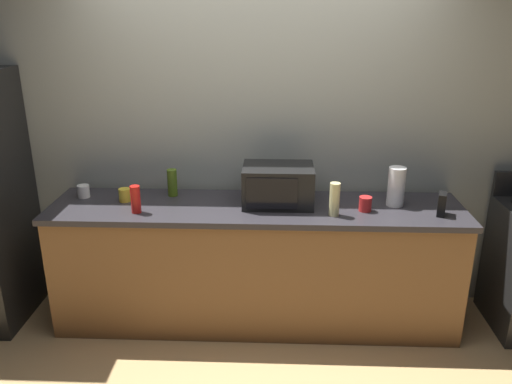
{
  "coord_description": "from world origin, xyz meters",
  "views": [
    {
      "loc": [
        0.13,
        -2.89,
        2.18
      ],
      "look_at": [
        0.0,
        0.4,
        1.0
      ],
      "focal_mm": 36.15,
      "sensor_mm": 36.0,
      "label": 1
    }
  ],
  "objects_px": {
    "mug_yellow": "(125,195)",
    "mug_white": "(83,191)",
    "paper_towel_roll": "(396,187)",
    "cordless_phone": "(442,204)",
    "bottle_vinegar": "(335,199)",
    "bottle_olive_oil": "(172,183)",
    "microwave": "(278,185)",
    "mug_red": "(365,204)",
    "bottle_hot_sauce": "(136,199)"
  },
  "relations": [
    {
      "from": "microwave",
      "to": "cordless_phone",
      "type": "bearing_deg",
      "value": -8.57
    },
    {
      "from": "mug_white",
      "to": "paper_towel_roll",
      "type": "bearing_deg",
      "value": -1.83
    },
    {
      "from": "cordless_phone",
      "to": "bottle_vinegar",
      "type": "bearing_deg",
      "value": -159.29
    },
    {
      "from": "bottle_olive_oil",
      "to": "bottle_hot_sauce",
      "type": "bearing_deg",
      "value": -118.21
    },
    {
      "from": "mug_red",
      "to": "bottle_hot_sauce",
      "type": "bearing_deg",
      "value": -176.59
    },
    {
      "from": "bottle_vinegar",
      "to": "mug_white",
      "type": "distance_m",
      "value": 1.78
    },
    {
      "from": "paper_towel_roll",
      "to": "mug_yellow",
      "type": "relative_size",
      "value": 2.92
    },
    {
      "from": "mug_white",
      "to": "bottle_olive_oil",
      "type": "bearing_deg",
      "value": 5.37
    },
    {
      "from": "cordless_phone",
      "to": "bottle_olive_oil",
      "type": "xyz_separation_m",
      "value": [
        -1.82,
        0.29,
        0.02
      ]
    },
    {
      "from": "microwave",
      "to": "mug_red",
      "type": "bearing_deg",
      "value": -10.8
    },
    {
      "from": "paper_towel_roll",
      "to": "bottle_olive_oil",
      "type": "height_order",
      "value": "paper_towel_roll"
    },
    {
      "from": "paper_towel_roll",
      "to": "bottle_vinegar",
      "type": "relative_size",
      "value": 1.22
    },
    {
      "from": "paper_towel_roll",
      "to": "mug_white",
      "type": "bearing_deg",
      "value": 178.17
    },
    {
      "from": "cordless_phone",
      "to": "mug_yellow",
      "type": "xyz_separation_m",
      "value": [
        -2.14,
        0.16,
        -0.03
      ]
    },
    {
      "from": "paper_towel_roll",
      "to": "cordless_phone",
      "type": "height_order",
      "value": "paper_towel_roll"
    },
    {
      "from": "cordless_phone",
      "to": "mug_red",
      "type": "bearing_deg",
      "value": -168.18
    },
    {
      "from": "bottle_hot_sauce",
      "to": "mug_red",
      "type": "relative_size",
      "value": 1.88
    },
    {
      "from": "bottle_hot_sauce",
      "to": "mug_yellow",
      "type": "xyz_separation_m",
      "value": [
        -0.13,
        0.2,
        -0.05
      ]
    },
    {
      "from": "bottle_vinegar",
      "to": "mug_yellow",
      "type": "bearing_deg",
      "value": 172.04
    },
    {
      "from": "microwave",
      "to": "bottle_vinegar",
      "type": "bearing_deg",
      "value": -28.35
    },
    {
      "from": "bottle_vinegar",
      "to": "bottle_hot_sauce",
      "type": "height_order",
      "value": "bottle_vinegar"
    },
    {
      "from": "cordless_phone",
      "to": "bottle_vinegar",
      "type": "height_order",
      "value": "bottle_vinegar"
    },
    {
      "from": "bottle_vinegar",
      "to": "microwave",
      "type": "bearing_deg",
      "value": 151.65
    },
    {
      "from": "bottle_olive_oil",
      "to": "mug_white",
      "type": "relative_size",
      "value": 2.2
    },
    {
      "from": "cordless_phone",
      "to": "mug_white",
      "type": "bearing_deg",
      "value": -167.75
    },
    {
      "from": "paper_towel_roll",
      "to": "cordless_phone",
      "type": "bearing_deg",
      "value": -31.67
    },
    {
      "from": "bottle_olive_oil",
      "to": "mug_white",
      "type": "height_order",
      "value": "bottle_olive_oil"
    },
    {
      "from": "bottle_vinegar",
      "to": "bottle_olive_oil",
      "type": "height_order",
      "value": "bottle_vinegar"
    },
    {
      "from": "cordless_phone",
      "to": "mug_yellow",
      "type": "height_order",
      "value": "cordless_phone"
    },
    {
      "from": "mug_red",
      "to": "mug_yellow",
      "type": "bearing_deg",
      "value": 176.05
    },
    {
      "from": "paper_towel_roll",
      "to": "mug_red",
      "type": "relative_size",
      "value": 2.75
    },
    {
      "from": "bottle_vinegar",
      "to": "mug_red",
      "type": "height_order",
      "value": "bottle_vinegar"
    },
    {
      "from": "cordless_phone",
      "to": "mug_yellow",
      "type": "distance_m",
      "value": 2.14
    },
    {
      "from": "mug_yellow",
      "to": "mug_white",
      "type": "height_order",
      "value": "mug_yellow"
    },
    {
      "from": "microwave",
      "to": "bottle_olive_oil",
      "type": "xyz_separation_m",
      "value": [
        -0.76,
        0.13,
        -0.04
      ]
    },
    {
      "from": "mug_white",
      "to": "mug_red",
      "type": "relative_size",
      "value": 0.91
    },
    {
      "from": "microwave",
      "to": "mug_white",
      "type": "distance_m",
      "value": 1.39
    },
    {
      "from": "mug_yellow",
      "to": "mug_red",
      "type": "height_order",
      "value": "mug_red"
    },
    {
      "from": "microwave",
      "to": "bottle_hot_sauce",
      "type": "distance_m",
      "value": 0.96
    },
    {
      "from": "microwave",
      "to": "mug_yellow",
      "type": "distance_m",
      "value": 1.07
    },
    {
      "from": "mug_white",
      "to": "mug_red",
      "type": "distance_m",
      "value": 1.98
    },
    {
      "from": "bottle_vinegar",
      "to": "bottle_hot_sauce",
      "type": "xyz_separation_m",
      "value": [
        -1.3,
        -0.0,
        -0.02
      ]
    },
    {
      "from": "bottle_olive_oil",
      "to": "mug_yellow",
      "type": "distance_m",
      "value": 0.34
    },
    {
      "from": "cordless_phone",
      "to": "mug_white",
      "type": "height_order",
      "value": "cordless_phone"
    },
    {
      "from": "bottle_olive_oil",
      "to": "mug_red",
      "type": "distance_m",
      "value": 1.36
    },
    {
      "from": "bottle_olive_oil",
      "to": "cordless_phone",
      "type": "bearing_deg",
      "value": -9.11
    },
    {
      "from": "paper_towel_roll",
      "to": "bottle_olive_oil",
      "type": "distance_m",
      "value": 1.57
    },
    {
      "from": "mug_yellow",
      "to": "mug_red",
      "type": "bearing_deg",
      "value": -3.95
    },
    {
      "from": "paper_towel_roll",
      "to": "bottle_vinegar",
      "type": "xyz_separation_m",
      "value": [
        -0.44,
        -0.2,
        -0.02
      ]
    },
    {
      "from": "mug_red",
      "to": "cordless_phone",
      "type": "bearing_deg",
      "value": -5.85
    }
  ]
}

